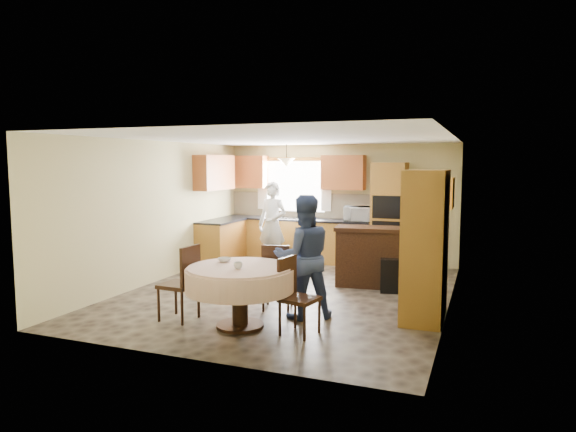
% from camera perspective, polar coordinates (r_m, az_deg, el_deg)
% --- Properties ---
extents(floor, '(5.00, 6.00, 0.01)m').
position_cam_1_polar(floor, '(8.45, -0.02, -8.57)').
color(floor, brown).
rests_on(floor, ground).
extents(ceiling, '(5.00, 6.00, 0.01)m').
position_cam_1_polar(ceiling, '(8.19, -0.02, 8.62)').
color(ceiling, white).
rests_on(ceiling, wall_back).
extents(wall_back, '(5.00, 0.02, 2.50)m').
position_cam_1_polar(wall_back, '(11.06, 5.61, 1.43)').
color(wall_back, tan).
rests_on(wall_back, floor).
extents(wall_front, '(5.00, 0.02, 2.50)m').
position_cam_1_polar(wall_front, '(5.56, -11.29, -3.18)').
color(wall_front, tan).
rests_on(wall_front, floor).
extents(wall_left, '(0.02, 6.00, 2.50)m').
position_cam_1_polar(wall_left, '(9.42, -14.35, 0.48)').
color(wall_left, tan).
rests_on(wall_left, floor).
extents(wall_right, '(0.02, 6.00, 2.50)m').
position_cam_1_polar(wall_right, '(7.69, 17.63, -0.82)').
color(wall_right, tan).
rests_on(wall_right, floor).
extents(window, '(1.40, 0.03, 1.10)m').
position_cam_1_polar(window, '(11.33, 0.71, 3.34)').
color(window, white).
rests_on(window, wall_back).
extents(curtain_left, '(0.22, 0.02, 1.15)m').
position_cam_1_polar(curtain_left, '(11.57, -2.86, 3.64)').
color(curtain_left, white).
rests_on(curtain_left, wall_back).
extents(curtain_right, '(0.22, 0.02, 1.15)m').
position_cam_1_polar(curtain_right, '(11.04, 4.28, 3.52)').
color(curtain_right, white).
rests_on(curtain_right, wall_back).
extents(base_cab_back, '(3.30, 0.60, 0.88)m').
position_cam_1_polar(base_cab_back, '(11.13, 0.93, -2.71)').
color(base_cab_back, '#B88431').
rests_on(base_cab_back, floor).
extents(counter_back, '(3.30, 0.64, 0.04)m').
position_cam_1_polar(counter_back, '(11.07, 0.93, -0.35)').
color(counter_back, black).
rests_on(counter_back, base_cab_back).
extents(base_cab_left, '(0.60, 1.20, 0.88)m').
position_cam_1_polar(base_cab_left, '(10.87, -7.43, -2.97)').
color(base_cab_left, '#B88431').
rests_on(base_cab_left, floor).
extents(counter_left, '(0.64, 1.20, 0.04)m').
position_cam_1_polar(counter_left, '(10.81, -7.46, -0.56)').
color(counter_left, black).
rests_on(counter_left, base_cab_left).
extents(backsplash, '(3.30, 0.02, 0.55)m').
position_cam_1_polar(backsplash, '(11.32, 1.44, 1.21)').
color(backsplash, beige).
rests_on(backsplash, wall_back).
extents(wall_cab_left, '(0.85, 0.33, 0.72)m').
position_cam_1_polar(wall_cab_left, '(11.60, -4.42, 4.92)').
color(wall_cab_left, '#B05A2C').
rests_on(wall_cab_left, wall_back).
extents(wall_cab_right, '(0.90, 0.33, 0.72)m').
position_cam_1_polar(wall_cab_right, '(10.83, 6.17, 4.83)').
color(wall_cab_right, '#B05A2C').
rests_on(wall_cab_right, wall_back).
extents(wall_cab_side, '(0.33, 1.20, 0.72)m').
position_cam_1_polar(wall_cab_side, '(10.81, -8.17, 4.80)').
color(wall_cab_side, '#B05A2C').
rests_on(wall_cab_side, wall_left).
extents(oven_tower, '(0.66, 0.62, 2.12)m').
position_cam_1_polar(oven_tower, '(10.53, 11.18, 0.08)').
color(oven_tower, '#B88431').
rests_on(oven_tower, floor).
extents(oven_upper, '(0.56, 0.01, 0.45)m').
position_cam_1_polar(oven_upper, '(10.20, 10.89, 0.97)').
color(oven_upper, black).
rests_on(oven_upper, oven_tower).
extents(oven_lower, '(0.56, 0.01, 0.45)m').
position_cam_1_polar(oven_lower, '(10.25, 10.84, -1.82)').
color(oven_lower, black).
rests_on(oven_lower, oven_tower).
extents(pendant, '(0.36, 0.36, 0.18)m').
position_cam_1_polar(pendant, '(10.87, -0.17, 5.97)').
color(pendant, beige).
rests_on(pendant, ceiling).
extents(sideboard, '(1.40, 0.71, 0.96)m').
position_cam_1_polar(sideboard, '(8.93, 9.62, -4.70)').
color(sideboard, '#321C0D').
rests_on(sideboard, floor).
extents(space_heater, '(0.45, 0.36, 0.55)m').
position_cam_1_polar(space_heater, '(8.63, 11.57, -6.49)').
color(space_heater, black).
rests_on(space_heater, floor).
extents(cupboard, '(0.53, 1.06, 2.03)m').
position_cam_1_polar(cupboard, '(7.16, 15.03, -3.15)').
color(cupboard, '#B88431').
rests_on(cupboard, floor).
extents(dining_table, '(1.40, 1.40, 0.80)m').
position_cam_1_polar(dining_table, '(6.66, -5.38, -7.08)').
color(dining_table, '#321C0D').
rests_on(dining_table, floor).
extents(chair_left, '(0.46, 0.46, 1.02)m').
position_cam_1_polar(chair_left, '(7.06, -11.53, -6.89)').
color(chair_left, '#321C0D').
rests_on(chair_left, floor).
extents(chair_back, '(0.50, 0.50, 0.96)m').
position_cam_1_polar(chair_back, '(7.39, -1.26, -6.44)').
color(chair_back, '#321C0D').
rests_on(chair_back, floor).
extents(chair_right, '(0.49, 0.49, 0.96)m').
position_cam_1_polar(chair_right, '(6.42, 0.71, -8.40)').
color(chair_right, '#321C0D').
rests_on(chair_right, floor).
extents(framed_picture, '(0.06, 0.57, 0.47)m').
position_cam_1_polar(framed_picture, '(8.22, 17.74, 2.46)').
color(framed_picture, gold).
rests_on(framed_picture, wall_right).
extents(microwave, '(0.60, 0.46, 0.30)m').
position_cam_1_polar(microwave, '(10.61, 7.72, 0.25)').
color(microwave, silver).
rests_on(microwave, counter_back).
extents(person_sink, '(0.70, 0.53, 1.74)m').
position_cam_1_polar(person_sink, '(10.33, -1.76, -0.99)').
color(person_sink, silver).
rests_on(person_sink, floor).
extents(person_dining, '(1.04, 0.98, 1.69)m').
position_cam_1_polar(person_dining, '(7.00, 1.74, -4.55)').
color(person_dining, navy).
rests_on(person_dining, floor).
extents(bowl_sideboard, '(0.23, 0.23, 0.05)m').
position_cam_1_polar(bowl_sideboard, '(8.91, 7.84, -1.38)').
color(bowl_sideboard, '#B2B2B2').
rests_on(bowl_sideboard, sideboard).
extents(bottle_sideboard, '(0.11, 0.11, 0.27)m').
position_cam_1_polar(bottle_sideboard, '(8.75, 12.89, -0.88)').
color(bottle_sideboard, silver).
rests_on(bottle_sideboard, sideboard).
extents(cup_table, '(0.11, 0.11, 0.09)m').
position_cam_1_polar(cup_table, '(6.47, -5.56, -5.50)').
color(cup_table, '#B2B2B2').
rests_on(cup_table, dining_table).
extents(bowl_table, '(0.21, 0.21, 0.05)m').
position_cam_1_polar(bowl_table, '(6.94, -7.07, -4.86)').
color(bowl_table, '#B2B2B2').
rests_on(bowl_table, dining_table).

